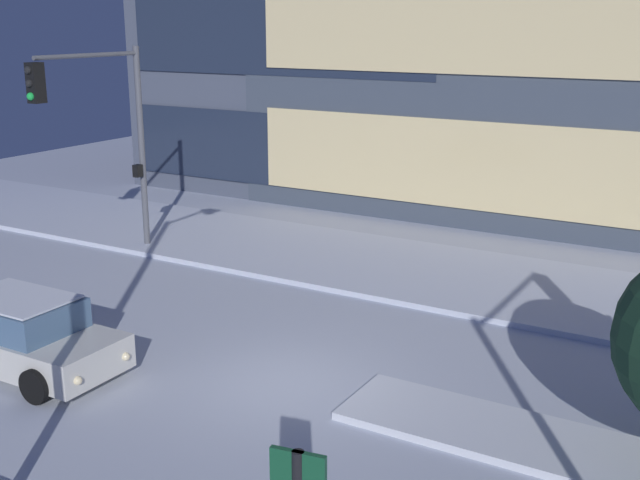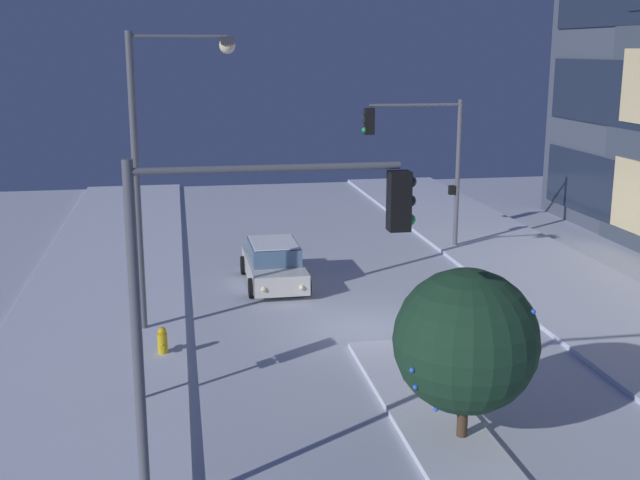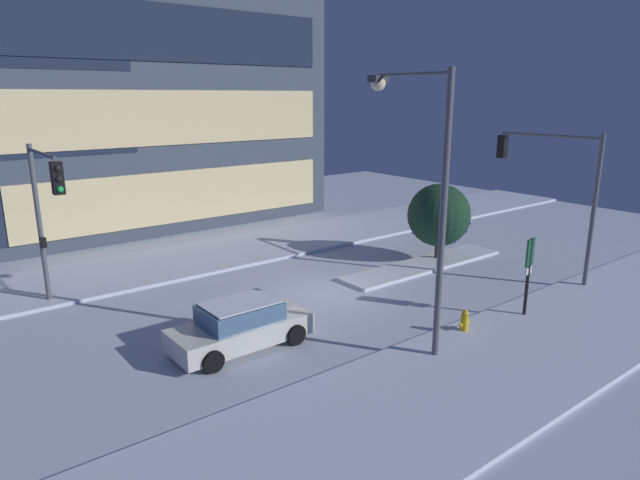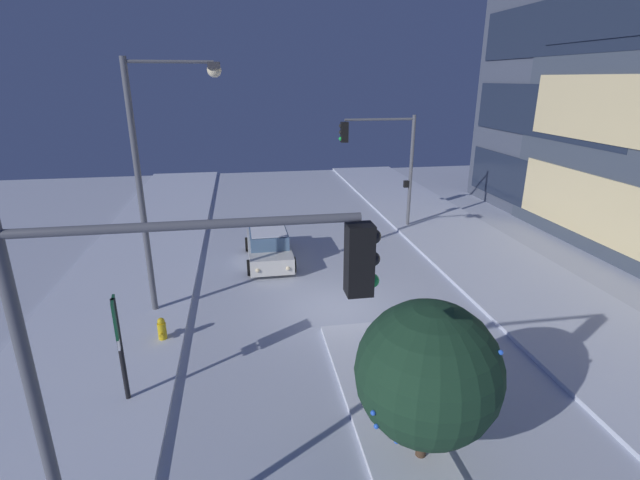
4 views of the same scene
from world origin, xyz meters
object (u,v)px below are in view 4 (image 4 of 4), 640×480
(car_near, at_px, (269,246))
(traffic_light_corner_far_left, at_px, (384,153))
(decorated_tree_median, at_px, (428,373))
(fire_hydrant, at_px, (162,331))
(street_lamp_arched, at_px, (160,157))
(parking_info_sign, at_px, (119,338))
(traffic_light_corner_near_right, at_px, (175,345))

(car_near, height_order, traffic_light_corner_far_left, traffic_light_corner_far_left)
(traffic_light_corner_far_left, distance_m, decorated_tree_median, 16.44)
(fire_hydrant, bearing_deg, decorated_tree_median, 46.45)
(car_near, relative_size, street_lamp_arched, 0.54)
(car_near, height_order, parking_info_sign, parking_info_sign)
(fire_hydrant, xyz_separation_m, parking_info_sign, (2.78, -0.45, 1.45))
(decorated_tree_median, bearing_deg, car_near, -168.63)
(street_lamp_arched, relative_size, fire_hydrant, 9.85)
(car_near, bearing_deg, traffic_light_corner_far_left, 120.62)
(parking_info_sign, bearing_deg, traffic_light_corner_far_left, 41.71)
(car_near, distance_m, fire_hydrant, 7.27)
(traffic_light_corner_far_left, height_order, decorated_tree_median, traffic_light_corner_far_left)
(car_near, xyz_separation_m, street_lamp_arched, (4.13, -3.49, 4.67))
(traffic_light_corner_far_left, bearing_deg, traffic_light_corner_near_right, 64.70)
(traffic_light_corner_far_left, xyz_separation_m, street_lamp_arched, (7.94, -9.81, 1.30))
(traffic_light_corner_far_left, distance_m, street_lamp_arched, 12.68)
(parking_info_sign, bearing_deg, decorated_tree_median, -33.96)
(street_lamp_arched, distance_m, fire_hydrant, 5.41)
(traffic_light_corner_near_right, bearing_deg, fire_hydrant, 102.48)
(street_lamp_arched, relative_size, decorated_tree_median, 2.27)
(car_near, distance_m, street_lamp_arched, 7.14)
(car_near, distance_m, traffic_light_corner_far_left, 8.10)
(traffic_light_corner_near_right, distance_m, street_lamp_arched, 9.83)
(decorated_tree_median, bearing_deg, street_lamp_arched, -143.27)
(fire_hydrant, bearing_deg, traffic_light_corner_near_right, 12.48)
(fire_hydrant, distance_m, parking_info_sign, 3.17)
(car_near, bearing_deg, fire_hydrant, -30.81)
(parking_info_sign, relative_size, decorated_tree_median, 0.79)
(street_lamp_arched, bearing_deg, fire_hydrant, -98.06)
(fire_hydrant, height_order, decorated_tree_median, decorated_tree_median)
(decorated_tree_median, bearing_deg, fire_hydrant, -133.55)
(car_near, xyz_separation_m, fire_hydrant, (6.27, -3.67, -0.30))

